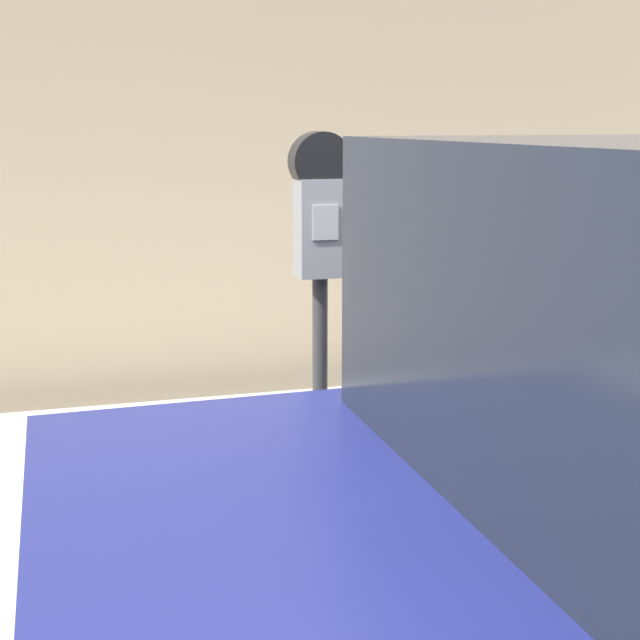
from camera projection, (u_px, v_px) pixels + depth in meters
name	position (u px, v px, depth m)	size (l,w,h in m)	color
sidewalk	(286.00, 489.00, 4.38)	(24.00, 2.80, 0.13)	#ADAAA3
parking_meter	(320.00, 253.00, 3.26)	(0.21, 0.15, 1.67)	#2D2D30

